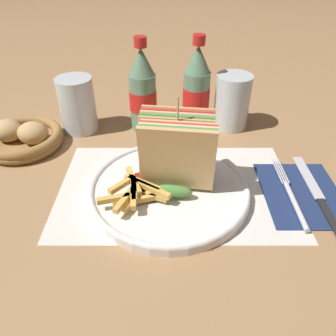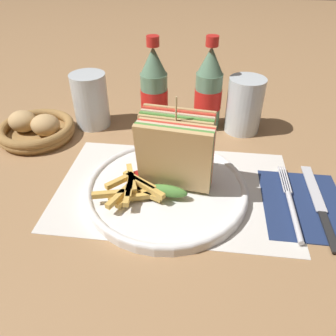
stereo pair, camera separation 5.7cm
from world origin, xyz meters
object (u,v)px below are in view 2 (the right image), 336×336
(coke_bottle_near, at_px, (154,91))
(plate_main, at_px, (167,188))
(coke_bottle_far, at_px, (208,91))
(fork, at_px, (292,208))
(knife, at_px, (319,204))
(glass_near, at_px, (244,109))
(glass_far, at_px, (91,100))
(bread_basket, at_px, (36,129))
(club_sandwich, at_px, (175,153))

(coke_bottle_near, bearing_deg, plate_main, -76.37)
(coke_bottle_far, bearing_deg, fork, -61.38)
(knife, xyz_separation_m, coke_bottle_far, (-0.20, 0.26, 0.08))
(glass_near, distance_m, glass_far, 0.35)
(coke_bottle_near, distance_m, coke_bottle_far, 0.12)
(glass_near, relative_size, glass_far, 1.00)
(coke_bottle_near, bearing_deg, glass_near, 2.10)
(knife, distance_m, glass_near, 0.28)
(plate_main, xyz_separation_m, bread_basket, (-0.31, 0.15, 0.01))
(coke_bottle_far, xyz_separation_m, glass_far, (-0.26, -0.02, -0.03))
(club_sandwich, bearing_deg, coke_bottle_far, 78.52)
(coke_bottle_far, bearing_deg, club_sandwich, -101.48)
(coke_bottle_far, bearing_deg, glass_far, -174.65)
(knife, xyz_separation_m, coke_bottle_near, (-0.32, 0.24, 0.08))
(club_sandwich, bearing_deg, knife, -3.92)
(fork, distance_m, coke_bottle_far, 0.32)
(glass_near, bearing_deg, fork, -75.70)
(bread_basket, bearing_deg, fork, -18.71)
(fork, relative_size, glass_far, 1.54)
(fork, relative_size, glass_near, 1.54)
(knife, height_order, bread_basket, bread_basket)
(plate_main, distance_m, knife, 0.26)
(coke_bottle_near, bearing_deg, club_sandwich, -72.60)
(club_sandwich, bearing_deg, coke_bottle_near, 107.40)
(coke_bottle_near, relative_size, glass_near, 1.67)
(knife, height_order, glass_far, glass_far)
(knife, relative_size, coke_bottle_near, 1.02)
(fork, xyz_separation_m, coke_bottle_near, (-0.27, 0.26, 0.08))
(glass_far, bearing_deg, glass_near, 2.79)
(coke_bottle_near, height_order, glass_near, coke_bottle_near)
(glass_far, bearing_deg, bread_basket, -146.36)
(glass_far, bearing_deg, plate_main, -48.17)
(fork, height_order, glass_far, glass_far)
(fork, xyz_separation_m, glass_near, (-0.07, 0.26, 0.05))
(bread_basket, bearing_deg, glass_near, 11.03)
(plate_main, distance_m, coke_bottle_near, 0.25)
(knife, bearing_deg, glass_far, 153.46)
(plate_main, xyz_separation_m, glass_far, (-0.20, 0.23, 0.05))
(glass_near, bearing_deg, club_sandwich, -119.25)
(coke_bottle_near, xyz_separation_m, coke_bottle_far, (0.12, 0.02, 0.00))
(knife, bearing_deg, bread_basket, 164.41)
(plate_main, bearing_deg, glass_near, 59.50)
(coke_bottle_far, relative_size, bread_basket, 1.24)
(coke_bottle_near, distance_m, glass_far, 0.15)
(club_sandwich, distance_m, bread_basket, 0.36)
(plate_main, distance_m, glass_far, 0.31)
(plate_main, xyz_separation_m, knife, (0.26, -0.01, -0.00))
(plate_main, height_order, club_sandwich, club_sandwich)
(coke_bottle_near, distance_m, glass_near, 0.20)
(glass_near, relative_size, bread_basket, 0.75)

